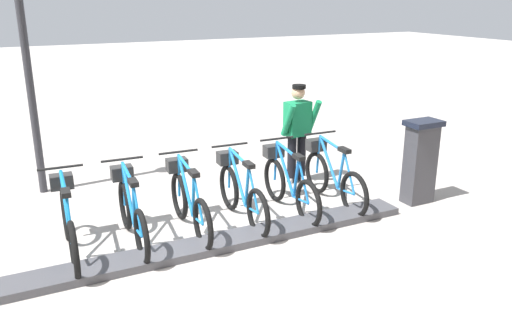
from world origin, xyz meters
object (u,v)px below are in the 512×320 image
bike_docked_0 (332,176)px  worker_near_rack (298,130)px  payment_kiosk (420,160)px  bike_docked_5 (68,222)px  bike_docked_4 (131,211)px  bike_docked_1 (288,183)px  lamp_post (24,42)px  bike_docked_3 (188,201)px  bike_docked_2 (241,192)px

bike_docked_0 → worker_near_rack: size_ratio=1.04×
payment_kiosk → bike_docked_5: payment_kiosk is taller
bike_docked_0 → bike_docked_4: same height
payment_kiosk → bike_docked_1: size_ratio=0.74×
bike_docked_1 → worker_near_rack: worker_near_rack is taller
bike_docked_4 → worker_near_rack: worker_near_rack is taller
bike_docked_4 → worker_near_rack: 3.23m
payment_kiosk → lamp_post: (3.00, 5.10, 1.70)m
bike_docked_3 → worker_near_rack: 2.53m
bike_docked_1 → bike_docked_2: size_ratio=1.00×
lamp_post → bike_docked_3: bearing=-146.1°
bike_docked_1 → bike_docked_3: same height
bike_docked_0 → bike_docked_3: bearing=90.0°
bike_docked_4 → lamp_post: 3.23m
bike_docked_1 → lamp_post: lamp_post is taller
bike_docked_2 → lamp_post: lamp_post is taller
bike_docked_3 → payment_kiosk: bearing=-99.4°
bike_docked_2 → bike_docked_5: bearing=90.0°
payment_kiosk → lamp_post: size_ratio=0.36×
bike_docked_1 → lamp_post: bearing=52.4°
bike_docked_4 → payment_kiosk: bearing=-97.7°
lamp_post → bike_docked_5: bearing=-177.5°
bike_docked_0 → payment_kiosk: bearing=-115.8°
bike_docked_0 → bike_docked_1: size_ratio=1.00×
payment_kiosk → bike_docked_1: 2.04m
bike_docked_1 → lamp_post: 4.43m
lamp_post → payment_kiosk: bearing=-120.5°
payment_kiosk → bike_docked_3: bearing=80.6°
bike_docked_2 → bike_docked_3: same height
payment_kiosk → worker_near_rack: bearing=37.2°
bike_docked_4 → lamp_post: bearing=19.7°
payment_kiosk → bike_docked_0: (0.57, 1.18, -0.24)m
payment_kiosk → worker_near_rack: size_ratio=0.77×
payment_kiosk → bike_docked_3: payment_kiosk is taller
bike_docked_2 → bike_docked_0: bearing=-90.0°
payment_kiosk → bike_docked_1: (0.57, 1.94, -0.24)m
worker_near_rack → lamp_post: 4.40m
bike_docked_2 → bike_docked_4: 1.52m
payment_kiosk → bike_docked_5: size_ratio=0.74×
bike_docked_4 → worker_near_rack: size_ratio=1.04×
bike_docked_2 → bike_docked_5: 2.29m
bike_docked_0 → bike_docked_5: same height
bike_docked_3 → bike_docked_2: bearing=-90.0°
worker_near_rack → lamp_post: size_ratio=0.47×
bike_docked_1 → bike_docked_0: bearing=-90.0°
bike_docked_3 → lamp_post: lamp_post is taller
bike_docked_0 → bike_docked_1: bearing=90.0°
bike_docked_0 → bike_docked_5: size_ratio=1.00×
bike_docked_2 → lamp_post: bearing=44.6°
payment_kiosk → worker_near_rack: worker_near_rack is taller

